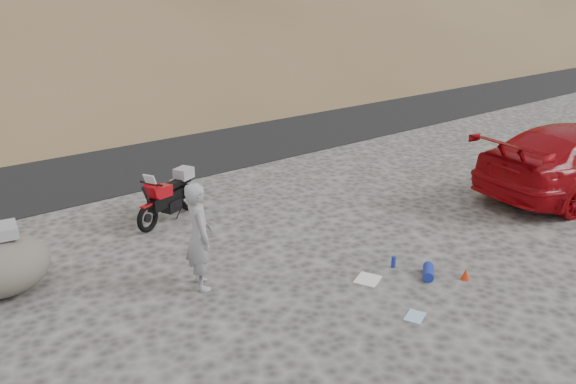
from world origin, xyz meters
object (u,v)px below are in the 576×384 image
Objects in this scene: red_car at (576,192)px; man at (202,286)px; motorcycle at (172,196)px; boulder at (1,264)px.

man is at bearing 88.89° from red_car.
red_car is (8.31, -4.58, -0.50)m from motorcycle.
boulder is at bearing 82.87° from red_car.
motorcycle is at bearing 70.27° from red_car.
motorcycle is at bearing -3.52° from man.
man reaches higher than red_car.
motorcycle is 9.50m from red_car.
motorcycle is at bearing 17.31° from boulder.
motorcycle is 3.74m from boulder.
boulder reaches higher than man.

